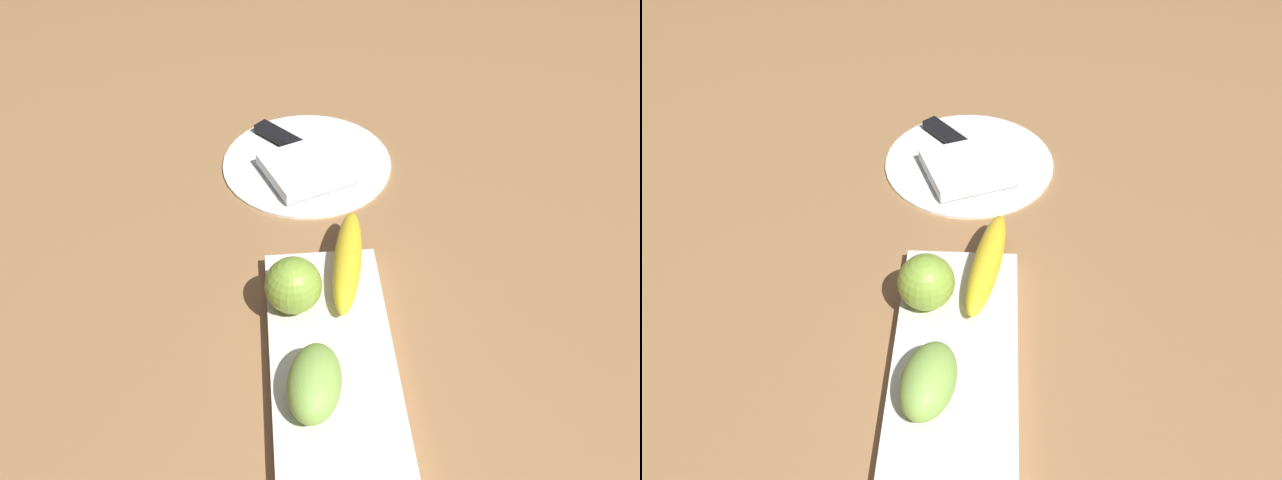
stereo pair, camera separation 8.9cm
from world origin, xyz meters
The scene contains 8 objects.
ground_plane centered at (0.00, 0.00, 0.00)m, with size 2.40×2.40×0.00m, color #986B42.
fruit_tray centered at (0.04, 0.02, 0.01)m, with size 0.46×0.14×0.02m, color white.
apple centered at (-0.11, -0.02, 0.06)m, with size 0.07×0.07×0.07m, color #86AD39.
banana centered at (-0.16, 0.05, 0.04)m, with size 0.18×0.03×0.03m, color yellow.
grape_bunch centered at (0.02, -0.01, 0.05)m, with size 0.10×0.06×0.05m, color #8BB94E.
dinner_plate centered at (-0.41, 0.02, 0.00)m, with size 0.25×0.25×0.01m, color white.
folded_napkin centered at (-0.37, 0.02, 0.02)m, with size 0.11×0.12×0.02m, color white.
knife centered at (-0.45, -0.01, 0.01)m, with size 0.15×0.14×0.01m.
Camera 2 is at (0.46, 0.05, 0.66)m, focal length 40.65 mm.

